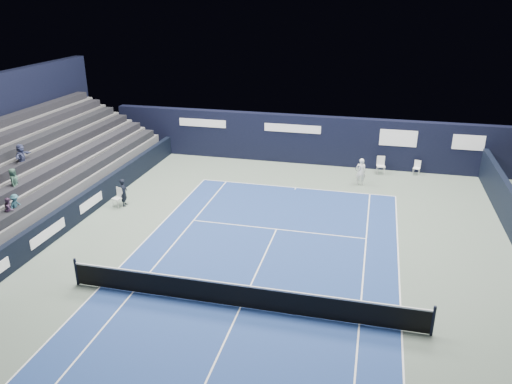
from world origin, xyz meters
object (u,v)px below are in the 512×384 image
(line_judge_chair, at_px, (119,196))
(tennis_player, at_px, (361,172))
(folding_chair_back_a, at_px, (381,162))
(tennis_net, at_px, (240,295))
(folding_chair_back_b, at_px, (417,166))

(line_judge_chair, bearing_deg, tennis_player, 45.01)
(folding_chair_back_a, relative_size, tennis_net, 0.08)
(folding_chair_back_b, distance_m, tennis_player, 4.18)
(folding_chair_back_b, xyz_separation_m, line_judge_chair, (-15.22, -8.69, 0.07))
(line_judge_chair, xyz_separation_m, tennis_net, (8.46, -7.16, -0.06))
(folding_chair_back_a, bearing_deg, tennis_player, -125.02)
(line_judge_chair, bearing_deg, folding_chair_back_b, 47.77)
(folding_chair_back_a, distance_m, tennis_player, 2.52)
(tennis_net, bearing_deg, line_judge_chair, 139.76)
(folding_chair_back_a, height_order, folding_chair_back_b, folding_chair_back_a)
(folding_chair_back_b, relative_size, tennis_net, 0.07)
(line_judge_chair, height_order, tennis_player, tennis_player)
(folding_chair_back_a, distance_m, tennis_net, 16.18)
(tennis_player, bearing_deg, folding_chair_back_a, 64.02)
(line_judge_chair, xyz_separation_m, tennis_player, (11.96, 6.09, 0.23))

